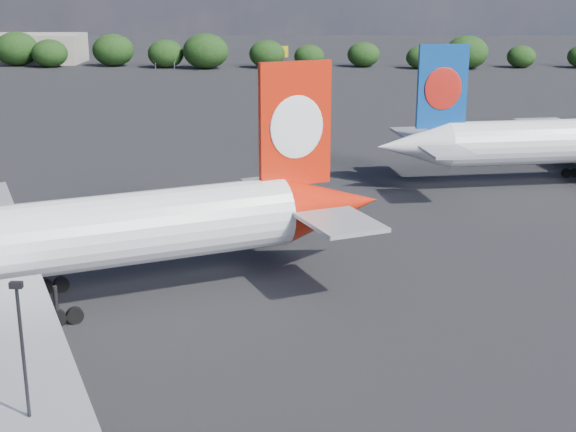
{
  "coord_description": "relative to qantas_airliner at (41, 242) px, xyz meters",
  "views": [
    {
      "loc": [
        16.45,
        -37.56,
        22.64
      ],
      "look_at": [
        16.0,
        12.0,
        8.0
      ],
      "focal_mm": 50.0,
      "sensor_mm": 36.0,
      "label": 1
    }
  ],
  "objects": [
    {
      "name": "apron_lamp_post",
      "position": [
        5.83,
        -21.11,
        0.68
      ],
      "size": [
        0.55,
        0.3,
        10.32
      ],
      "color": "black",
      "rests_on": "ground"
    },
    {
      "name": "ground",
      "position": [
        1.24,
        44.74,
        -5.12
      ],
      "size": [
        500.0,
        500.0,
        0.0
      ],
      "primitive_type": "plane",
      "color": "black",
      "rests_on": "ground"
    },
    {
      "name": "horizon_treeline",
      "position": [
        -6.94,
        164.11,
        -1.06
      ],
      "size": [
        205.36,
        17.31,
        9.26
      ],
      "color": "black",
      "rests_on": "ground"
    },
    {
      "name": "billboard_yellow",
      "position": [
        13.24,
        166.74,
        -1.25
      ],
      "size": [
        5.0,
        0.3,
        5.5
      ],
      "color": "yellow",
      "rests_on": "ground"
    },
    {
      "name": "highway_sign",
      "position": [
        -16.76,
        160.74,
        -1.99
      ],
      "size": [
        6.0,
        0.3,
        4.5
      ],
      "color": "#156D24",
      "rests_on": "ground"
    },
    {
      "name": "qantas_airliner",
      "position": [
        0.0,
        0.0,
        0.0
      ],
      "size": [
        49.03,
        47.25,
        16.81
      ],
      "color": "white",
      "rests_on": "ground"
    },
    {
      "name": "terminal_building",
      "position": [
        -63.76,
        176.74,
        -1.12
      ],
      "size": [
        42.0,
        16.0,
        8.0
      ],
      "color": "gray",
      "rests_on": "ground"
    }
  ]
}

